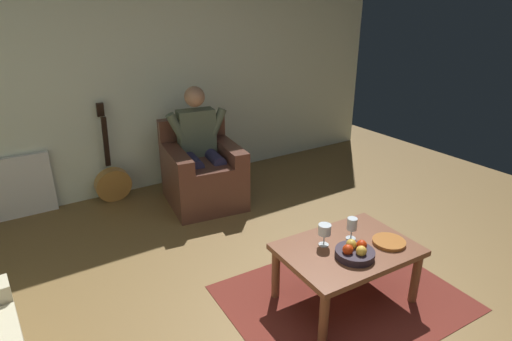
% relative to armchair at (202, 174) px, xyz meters
% --- Properties ---
extents(wall_back, '(5.97, 0.06, 2.69)m').
position_rel_armchair_xyz_m(wall_back, '(0.12, -0.74, 1.03)').
color(wall_back, silver).
rests_on(wall_back, ground).
extents(rug, '(1.66, 1.30, 0.01)m').
position_rel_armchair_xyz_m(rug, '(-0.14, 1.98, -0.31)').
color(rug, maroon).
rests_on(rug, ground).
extents(armchair, '(0.82, 0.89, 0.85)m').
position_rel_armchair_xyz_m(armchair, '(0.00, 0.00, 0.00)').
color(armchair, brown).
rests_on(armchair, ground).
extents(person_seated, '(0.64, 0.59, 1.20)m').
position_rel_armchair_xyz_m(person_seated, '(-0.00, -0.02, 0.33)').
color(person_seated, '#525D48').
rests_on(person_seated, ground).
extents(coffee_table, '(0.94, 0.68, 0.43)m').
position_rel_armchair_xyz_m(coffee_table, '(-0.14, 1.98, 0.05)').
color(coffee_table, brown).
rests_on(coffee_table, ground).
extents(guitar, '(0.37, 0.22, 1.05)m').
position_rel_armchair_xyz_m(guitar, '(0.80, -0.53, -0.09)').
color(guitar, '#B07A38').
rests_on(guitar, ground).
extents(radiator, '(0.66, 0.06, 0.62)m').
position_rel_armchair_xyz_m(radiator, '(1.67, -0.67, -0.00)').
color(radiator, white).
rests_on(radiator, ground).
extents(wine_glass_near, '(0.09, 0.09, 0.16)m').
position_rel_armchair_xyz_m(wine_glass_near, '(-0.02, 1.87, 0.23)').
color(wine_glass_near, silver).
rests_on(wine_glass_near, coffee_table).
extents(wine_glass_far, '(0.07, 0.07, 0.16)m').
position_rel_armchair_xyz_m(wine_glass_far, '(-0.24, 1.91, 0.22)').
color(wine_glass_far, silver).
rests_on(wine_glass_far, coffee_table).
extents(fruit_bowl, '(0.26, 0.26, 0.11)m').
position_rel_armchair_xyz_m(fruit_bowl, '(-0.09, 2.09, 0.15)').
color(fruit_bowl, black).
rests_on(fruit_bowl, coffee_table).
extents(decorative_dish, '(0.23, 0.23, 0.02)m').
position_rel_armchair_xyz_m(decorative_dish, '(-0.41, 2.10, 0.13)').
color(decorative_dish, '#B06529').
rests_on(decorative_dish, coffee_table).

